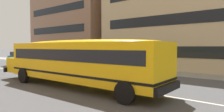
% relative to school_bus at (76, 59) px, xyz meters
% --- Properties ---
extents(ground_plane, '(400.00, 400.00, 0.00)m').
position_rel_school_bus_xyz_m(ground_plane, '(-2.37, 1.38, -1.69)').
color(ground_plane, '#4C4C4F').
extents(sidewalk_far, '(120.00, 3.00, 0.01)m').
position_rel_school_bus_xyz_m(sidewalk_far, '(-2.37, 9.66, -1.69)').
color(sidewalk_far, gray).
rests_on(sidewalk_far, ground_plane).
extents(lane_centreline, '(110.00, 0.16, 0.01)m').
position_rel_school_bus_xyz_m(lane_centreline, '(-2.37, 1.38, -1.69)').
color(lane_centreline, silver).
rests_on(lane_centreline, ground_plane).
extents(school_bus, '(12.82, 3.08, 2.85)m').
position_rel_school_bus_xyz_m(school_bus, '(0.00, 0.00, 0.00)').
color(school_bus, yellow).
rests_on(school_bus, ground_plane).
extents(parked_car_green_under_tree, '(3.94, 1.95, 1.64)m').
position_rel_school_bus_xyz_m(parked_car_green_under_tree, '(-9.47, 6.78, -0.85)').
color(parked_car_green_under_tree, '#236038').
rests_on(parked_car_green_under_tree, ground_plane).
extents(parked_car_teal_past_driveway, '(3.93, 1.95, 1.64)m').
position_rel_school_bus_xyz_m(parked_car_teal_past_driveway, '(-21.96, 6.82, -0.85)').
color(parked_car_teal_past_driveway, '#195B66').
rests_on(parked_car_teal_past_driveway, ground_plane).
extents(apartment_block_far_left, '(15.98, 11.61, 19.70)m').
position_rel_school_bus_xyz_m(apartment_block_far_left, '(-18.32, 16.94, 8.16)').
color(apartment_block_far_left, '#93705B').
rests_on(apartment_block_far_left, ground_plane).
extents(apartment_block_far_centre, '(18.49, 13.99, 13.30)m').
position_rel_school_bus_xyz_m(apartment_block_far_centre, '(0.94, 18.13, 4.96)').
color(apartment_block_far_centre, '#C6B28E').
rests_on(apartment_block_far_centre, ground_plane).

